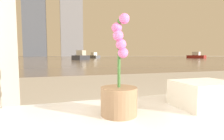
{
  "coord_description": "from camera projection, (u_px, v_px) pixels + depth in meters",
  "views": [
    {
      "loc": [
        -0.71,
        0.09,
        0.82
      ],
      "look_at": [
        -0.05,
        2.21,
        0.63
      ],
      "focal_mm": 28.0,
      "sensor_mm": 36.0,
      "label": 1
    }
  ],
  "objects": [
    {
      "name": "harbor_boat_5",
      "position": [
        196.0,
        56.0,
        44.79
      ],
      "size": [
        3.04,
        4.65,
        1.65
      ],
      "color": "maroon",
      "rests_on": "harbor_water"
    },
    {
      "name": "harbor_boat_0",
      "position": [
        94.0,
        56.0,
        47.56
      ],
      "size": [
        2.83,
        4.42,
        1.57
      ],
      "color": "#4C4C51",
      "rests_on": "harbor_water"
    },
    {
      "name": "skyline_tower_3",
      "position": [
        71.0,
        13.0,
        112.49
      ],
      "size": [
        13.63,
        11.7,
        56.13
      ],
      "color": "slate",
      "rests_on": "ground_plane"
    },
    {
      "name": "harbor_boat_1",
      "position": [
        0.0,
        56.0,
        72.51
      ],
      "size": [
        1.57,
        3.43,
        1.24
      ],
      "color": "#4C4C51",
      "rests_on": "harbor_water"
    },
    {
      "name": "harbor_boat_4",
      "position": [
        81.0,
        56.0,
        30.39
      ],
      "size": [
        3.58,
        4.5,
        1.64
      ],
      "color": "#2D2D33",
      "rests_on": "harbor_water"
    },
    {
      "name": "towel_stack",
      "position": [
        204.0,
        94.0,
        0.82
      ],
      "size": [
        0.26,
        0.2,
        0.12
      ],
      "color": "silver",
      "rests_on": "bathtub"
    },
    {
      "name": "harbor_boat_3",
      "position": [
        79.0,
        55.0,
        56.89
      ],
      "size": [
        2.04,
        5.68,
        2.12
      ],
      "color": "navy",
      "rests_on": "harbor_water"
    },
    {
      "name": "harbor_water",
      "position": [
        60.0,
        58.0,
        59.23
      ],
      "size": [
        180.0,
        110.0,
        0.01
      ],
      "color": "gray",
      "rests_on": "ground_plane"
    },
    {
      "name": "potted_orchid",
      "position": [
        119.0,
        93.0,
        0.7
      ],
      "size": [
        0.15,
        0.15,
        0.4
      ],
      "color": "#8C6B4C",
      "rests_on": "bathtub"
    }
  ]
}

